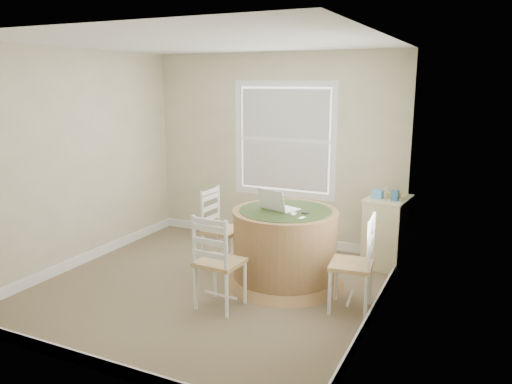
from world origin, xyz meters
The scene contains 14 objects.
room centered at (0.17, 0.16, 1.30)m, with size 3.64×3.64×2.64m.
round_table centered at (0.70, 0.48, 0.46)m, with size 1.35×1.35×0.84m.
chair_left centered at (-0.15, 0.59, 0.47)m, with size 0.42×0.40×0.95m, color white, non-canonical shape.
chair_near centered at (0.35, -0.38, 0.47)m, with size 0.42×0.40×0.95m, color white, non-canonical shape.
chair_right centered at (1.55, 0.12, 0.47)m, with size 0.42×0.40×0.95m, color white, non-canonical shape.
laptop centered at (0.62, 0.48, 0.87)m, with size 0.45×0.42×0.25m.
mouse centered at (0.85, 0.34, 0.85)m, with size 0.07×0.11×0.04m, color white.
phone centered at (0.98, 0.25, 0.84)m, with size 0.04×0.09×0.02m, color #B7BABF.
keys centered at (0.95, 0.43, 0.84)m, with size 0.06×0.05×0.03m, color black.
corner_chest centered at (1.61, 1.52, 0.43)m, with size 0.55×0.68×0.85m.
tissue_box centered at (1.49, 1.42, 0.90)m, with size 0.12×0.12×0.10m, color #5B9ED2.
box_yellow centered at (1.68, 1.54, 0.88)m, with size 0.15×0.10×0.06m, color gold.
box_blue centered at (1.72, 1.38, 0.91)m, with size 0.08×0.08×0.12m, color teal.
cup_cream centered at (1.55, 1.68, 0.90)m, with size 0.07×0.07×0.09m, color beige.
Camera 1 is at (2.67, -4.44, 2.22)m, focal length 35.00 mm.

